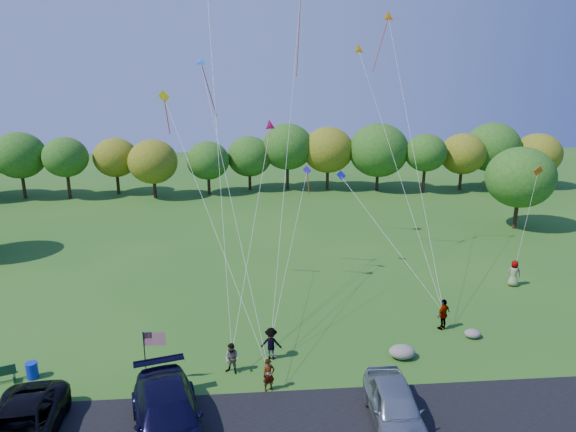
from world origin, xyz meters
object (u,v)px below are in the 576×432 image
flyer_b (232,359)px  minivan_silver (395,407)px  flyer_e (514,273)px  minivan_navy (168,418)px  flyer_a (269,375)px  flyer_d (443,314)px  flyer_c (271,343)px  minivan_dark (20,429)px  trash_barrel (32,370)px

flyer_b → minivan_silver: bearing=-6.7°
flyer_e → flyer_b: bearing=40.7°
minivan_navy → minivan_silver: size_ratio=1.27×
flyer_b → flyer_e: flyer_e is taller
minivan_silver → flyer_a: 5.72m
minivan_silver → flyer_d: (4.99, 7.78, -0.01)m
flyer_a → flyer_b: (-1.67, 1.51, -0.00)m
flyer_c → flyer_d: flyer_d is taller
minivan_dark → minivan_navy: 5.53m
minivan_navy → minivan_silver: minivan_navy is taller
minivan_navy → flyer_a: minivan_navy is taller
minivan_dark → flyer_a: 10.00m
flyer_c → flyer_e: size_ratio=0.93×
minivan_silver → flyer_c: minivan_silver is taller
minivan_dark → flyer_a: (9.58, 2.90, -0.07)m
minivan_dark → flyer_d: size_ratio=3.15×
flyer_d → minivan_silver: bearing=22.2°
minivan_silver → flyer_d: flyer_d is taller
flyer_c → minivan_silver: bearing=140.8°
flyer_a → trash_barrel: size_ratio=1.95×
trash_barrel → flyer_c: bearing=3.9°
flyer_b → flyer_d: flyer_d is taller
flyer_c → flyer_e: flyer_e is taller
minivan_navy → flyer_b: size_ratio=4.10×
flyer_c → flyer_e: (16.61, 7.66, 0.06)m
flyer_c → flyer_d: (9.70, 2.26, 0.06)m
minivan_navy → flyer_e: bearing=17.7°
minivan_dark → minivan_silver: bearing=-5.1°
flyer_c → trash_barrel: bearing=14.2°
minivan_dark → flyer_d: flyer_d is taller
flyer_e → trash_barrel: (-27.87, -8.42, -0.50)m
flyer_c → trash_barrel: flyer_c is taller
flyer_e → flyer_c: bearing=40.1°
flyer_d → flyer_e: size_ratio=1.00×
minivan_navy → minivan_silver: 9.00m
flyer_a → flyer_e: bearing=13.1°
flyer_e → trash_barrel: flyer_e is taller
minivan_dark → trash_barrel: (-1.45, 4.78, -0.45)m
flyer_d → trash_barrel: flyer_d is taller
trash_barrel → flyer_e: bearing=16.8°
flyer_b → flyer_e: bearing=52.2°
flyer_a → flyer_d: flyer_d is taller
minivan_navy → flyer_b: minivan_navy is taller
minivan_navy → flyer_d: bearing=14.5°
flyer_b → flyer_d: bearing=43.1°
flyer_c → trash_barrel: (-11.27, -0.76, -0.44)m
minivan_silver → trash_barrel: minivan_silver is taller
flyer_d → minivan_dark: bearing=-13.3°
minivan_silver → flyer_e: bearing=50.3°
flyer_e → minivan_silver: bearing=63.3°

